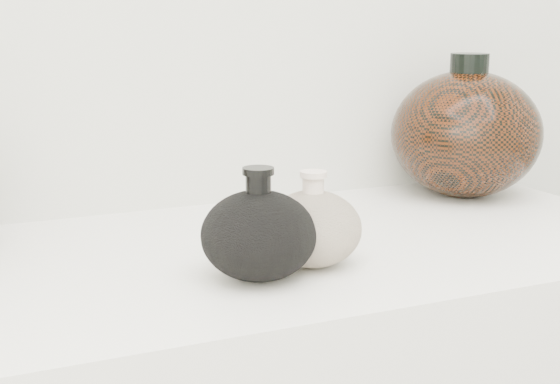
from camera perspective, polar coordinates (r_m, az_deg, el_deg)
name	(u,v)px	position (r m, az deg, el deg)	size (l,w,h in m)	color
black_gourd_vase	(259,234)	(0.87, -1.58, -3.12)	(0.17, 0.17, 0.13)	black
cream_gourd_vase	(313,228)	(0.92, 2.41, -2.63)	(0.12, 0.12, 0.11)	beige
right_round_pot	(466,133)	(1.29, 13.43, 4.20)	(0.27, 0.27, 0.23)	black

